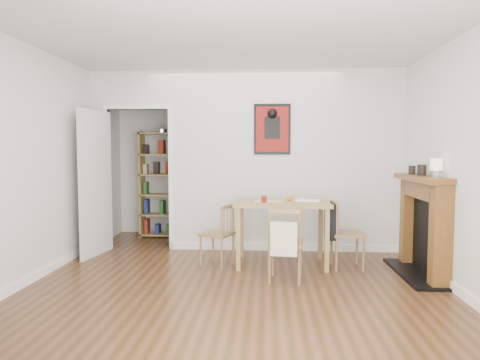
# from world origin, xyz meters

# --- Properties ---
(ground) EXTENTS (5.20, 5.20, 0.00)m
(ground) POSITION_xyz_m (0.00, 0.00, 0.00)
(ground) COLOR brown
(ground) RESTS_ON ground
(room_shell) EXTENTS (5.20, 5.20, 5.20)m
(room_shell) POSITION_xyz_m (0.10, 1.34, 1.30)
(room_shell) COLOR silver
(room_shell) RESTS_ON ground
(dining_table) EXTENTS (1.19, 0.75, 0.81)m
(dining_table) POSITION_xyz_m (0.52, 0.59, 0.71)
(dining_table) COLOR #A3844C
(dining_table) RESTS_ON ground
(chair_left) EXTENTS (0.51, 0.51, 0.78)m
(chair_left) POSITION_xyz_m (-0.30, 0.52, 0.39)
(chair_left) COLOR olive
(chair_left) RESTS_ON ground
(chair_right) EXTENTS (0.49, 0.43, 0.84)m
(chair_right) POSITION_xyz_m (1.30, 0.48, 0.43)
(chair_right) COLOR olive
(chair_right) RESTS_ON ground
(chair_front) EXTENTS (0.46, 0.51, 0.83)m
(chair_front) POSITION_xyz_m (0.54, -0.09, 0.42)
(chair_front) COLOR olive
(chair_front) RESTS_ON ground
(bookshelf) EXTENTS (0.74, 0.30, 1.77)m
(bookshelf) POSITION_xyz_m (-1.42, 2.26, 0.87)
(bookshelf) COLOR #A3844C
(bookshelf) RESTS_ON ground
(fireplace) EXTENTS (0.45, 1.25, 1.16)m
(fireplace) POSITION_xyz_m (2.16, 0.25, 0.62)
(fireplace) COLOR brown
(fireplace) RESTS_ON ground
(red_glass) EXTENTS (0.06, 0.06, 0.08)m
(red_glass) POSITION_xyz_m (0.29, 0.47, 0.85)
(red_glass) COLOR maroon
(red_glass) RESTS_ON dining_table
(orange_fruit) EXTENTS (0.08, 0.08, 0.08)m
(orange_fruit) POSITION_xyz_m (0.62, 0.67, 0.85)
(orange_fruit) COLOR orange
(orange_fruit) RESTS_ON dining_table
(placemat) EXTENTS (0.38, 0.29, 0.00)m
(placemat) POSITION_xyz_m (0.36, 0.61, 0.81)
(placemat) COLOR beige
(placemat) RESTS_ON dining_table
(notebook) EXTENTS (0.35, 0.29, 0.02)m
(notebook) POSITION_xyz_m (0.86, 0.68, 0.82)
(notebook) COLOR white
(notebook) RESTS_ON dining_table
(mantel_lamp) EXTENTS (0.13, 0.13, 0.21)m
(mantel_lamp) POSITION_xyz_m (2.15, -0.06, 1.29)
(mantel_lamp) COLOR silver
(mantel_lamp) RESTS_ON fireplace
(ceramic_jar_a) EXTENTS (0.11, 0.11, 0.13)m
(ceramic_jar_a) POSITION_xyz_m (2.13, 0.32, 1.22)
(ceramic_jar_a) COLOR black
(ceramic_jar_a) RESTS_ON fireplace
(ceramic_jar_b) EXTENTS (0.09, 0.09, 0.11)m
(ceramic_jar_b) POSITION_xyz_m (2.10, 0.55, 1.21)
(ceramic_jar_b) COLOR black
(ceramic_jar_b) RESTS_ON fireplace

